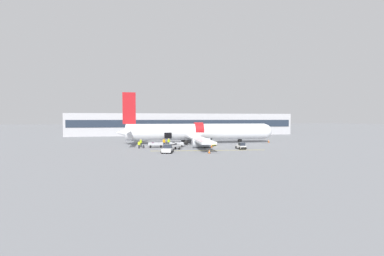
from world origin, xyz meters
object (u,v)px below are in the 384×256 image
(baggage_cart_queued, at_px, (177,145))
(ground_crew_driver, at_px, (139,144))
(ground_crew_loader_a, at_px, (164,142))
(baggage_tug_mid, at_px, (209,142))
(ground_crew_supervisor, at_px, (141,143))
(ground_crew_loader_b, at_px, (169,142))
(suitcase_on_tarmac_upright, at_px, (164,147))
(baggage_tug_rear, at_px, (167,149))
(airplane, at_px, (196,132))
(baggage_cart_loading, at_px, (156,145))
(baggage_cart_empty, at_px, (173,147))
(suitcase_on_tarmac_spare, at_px, (144,147))
(baggage_tug_lead, at_px, (241,146))

(baggage_cart_queued, xyz_separation_m, ground_crew_driver, (-7.85, -1.14, 0.27))
(ground_crew_loader_a, xyz_separation_m, ground_crew_driver, (-5.21, -3.09, -0.10))
(baggage_tug_mid, xyz_separation_m, ground_crew_supervisor, (-15.06, 0.46, 0.16))
(ground_crew_loader_b, distance_m, suitcase_on_tarmac_upright, 5.10)
(baggage_tug_rear, distance_m, ground_crew_loader_b, 11.18)
(baggage_tug_mid, relative_size, ground_crew_loader_a, 1.81)
(airplane, relative_size, baggage_cart_loading, 9.58)
(airplane, height_order, baggage_cart_queued, airplane)
(ground_crew_driver, bearing_deg, airplane, 30.76)
(baggage_cart_empty, xyz_separation_m, ground_crew_supervisor, (-6.47, 5.72, 0.34))
(airplane, bearing_deg, ground_crew_loader_a, -149.21)
(ground_crew_driver, xyz_separation_m, suitcase_on_tarmac_spare, (0.89, 0.10, -0.53))
(airplane, xyz_separation_m, suitcase_on_tarmac_upright, (-8.41, -9.00, -2.55))
(baggage_tug_lead, xyz_separation_m, baggage_tug_mid, (-4.95, 6.70, 0.18))
(ground_crew_loader_a, height_order, ground_crew_driver, ground_crew_loader_a)
(baggage_tug_rear, height_order, baggage_cart_empty, baggage_tug_rear)
(baggage_tug_lead, xyz_separation_m, ground_crew_driver, (-20.24, 4.38, 0.24))
(airplane, bearing_deg, ground_crew_supervisor, -158.48)
(ground_crew_supervisor, bearing_deg, airplane, 21.52)
(baggage_tug_lead, bearing_deg, baggage_tug_rear, -169.02)
(ground_crew_driver, bearing_deg, baggage_cart_empty, -23.65)
(baggage_cart_loading, height_order, baggage_cart_queued, baggage_cart_queued)
(suitcase_on_tarmac_upright, bearing_deg, ground_crew_driver, 168.58)
(baggage_tug_rear, relative_size, ground_crew_driver, 1.93)
(ground_crew_loader_a, distance_m, suitcase_on_tarmac_upright, 4.16)
(ground_crew_supervisor, xyz_separation_m, suitcase_on_tarmac_spare, (0.66, -2.69, -0.62))
(baggage_cart_loading, relative_size, suitcase_on_tarmac_upright, 6.97)
(baggage_cart_queued, relative_size, ground_crew_loader_b, 2.41)
(baggage_tug_rear, bearing_deg, baggage_cart_queued, 73.51)
(baggage_cart_loading, relative_size, baggage_cart_empty, 1.03)
(ground_crew_loader_a, distance_m, ground_crew_loader_b, 1.37)
(baggage_tug_rear, height_order, ground_crew_supervisor, ground_crew_supervisor)
(ground_crew_driver, bearing_deg, baggage_tug_lead, -12.21)
(ground_crew_loader_b, height_order, ground_crew_supervisor, ground_crew_supervisor)
(suitcase_on_tarmac_upright, bearing_deg, ground_crew_loader_b, 74.96)
(ground_crew_loader_b, distance_m, ground_crew_supervisor, 6.19)
(ground_crew_loader_a, xyz_separation_m, ground_crew_supervisor, (-4.98, -0.31, -0.01))
(baggage_tug_mid, distance_m, ground_crew_loader_a, 10.11)
(ground_crew_loader_b, relative_size, suitcase_on_tarmac_upright, 2.88)
(baggage_tug_lead, height_order, baggage_tug_mid, baggage_tug_mid)
(baggage_cart_loading, relative_size, suitcase_on_tarmac_spare, 6.09)
(baggage_tug_mid, distance_m, ground_crew_supervisor, 15.07)
(airplane, distance_m, baggage_cart_loading, 12.35)
(baggage_tug_lead, height_order, baggage_cart_empty, baggage_tug_lead)
(baggage_tug_rear, relative_size, ground_crew_loader_a, 1.72)
(airplane, bearing_deg, suitcase_on_tarmac_upright, -133.06)
(ground_crew_loader_a, bearing_deg, airplane, 30.79)
(ground_crew_loader_a, xyz_separation_m, ground_crew_loader_b, (1.12, 0.78, -0.03))
(baggage_tug_rear, xyz_separation_m, ground_crew_loader_a, (-0.15, 10.36, 0.27))
(baggage_tug_mid, bearing_deg, baggage_tug_lead, -53.57)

